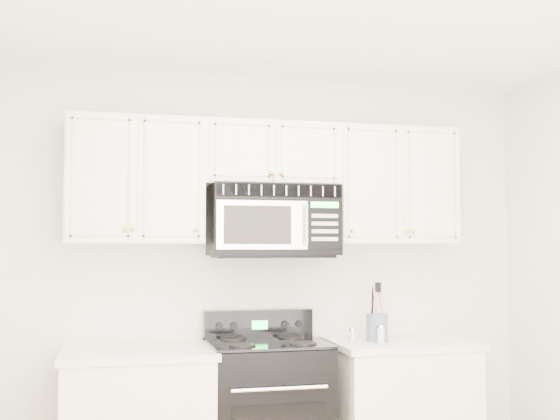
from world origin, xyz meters
name	(u,v)px	position (x,y,z in m)	size (l,w,h in m)	color
room	(356,297)	(0.00, 0.00, 1.30)	(3.51, 3.51, 2.61)	#987952
base_cabinet_right	(400,420)	(0.80, 1.44, 0.43)	(0.86, 0.65, 0.92)	silver
range	(267,418)	(-0.04, 1.46, 0.48)	(0.69, 0.63, 1.10)	black
upper_cabinets	(269,178)	(0.00, 1.58, 1.93)	(2.44, 0.37, 0.75)	silver
microwave	(273,220)	(0.01, 1.55, 1.67)	(0.78, 0.44, 0.43)	black
utensil_crock	(377,327)	(0.65, 1.42, 1.01)	(0.13, 0.13, 0.35)	slate
shaker_salt	(352,336)	(0.47, 1.37, 0.97)	(0.04, 0.04, 0.09)	#B8B9CE
shaker_pepper	(381,334)	(0.63, 1.33, 0.98)	(0.05, 0.05, 0.11)	#B8B9CE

